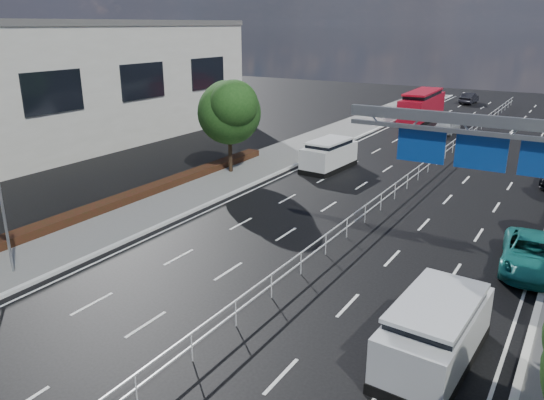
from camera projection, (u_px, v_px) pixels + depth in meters
The scene contains 14 objects.
ground at pixel (208, 348), 17.48m from camera, with size 160.00×160.00×0.00m, color black.
sidewalk_near at pixel (0, 267), 23.14m from camera, with size 5.00×140.00×0.14m, color slate.
kerb_near at pixel (36, 281), 21.91m from camera, with size 0.25×140.00×0.15m, color silver.
median_fence at pixel (415, 175), 35.52m from camera, with size 0.05×85.00×1.02m.
hedge_near at pixel (67, 219), 27.99m from camera, with size 1.00×36.00×0.44m, color black.
overhead_gantry at pixel (501, 148), 20.50m from camera, with size 10.24×0.38×7.45m.
near_building at pixel (58, 87), 45.31m from camera, with size 12.00×38.00×10.00m, color beige.
near_tree_back at pixel (230, 109), 36.47m from camera, with size 4.84×4.51×6.69m.
white_minivan at pixel (329, 155), 38.66m from camera, with size 2.49×5.18×2.19m.
red_bus at pixel (422, 105), 58.17m from camera, with size 2.94×10.89×3.23m.
near_car_silver at pixel (447, 126), 51.47m from camera, with size 1.73×4.30×1.46m, color #ACAFB3.
near_car_dark at pixel (469, 98), 70.77m from camera, with size 1.52×4.36×1.44m, color black.
silver_minivan at pixel (435, 332), 16.44m from camera, with size 2.53×5.41×2.20m.
parked_car_teal at pixel (532, 254), 22.85m from camera, with size 2.42×5.25×1.46m, color #1B7A76.
Camera 1 is at (9.64, -11.72, 10.18)m, focal length 35.00 mm.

